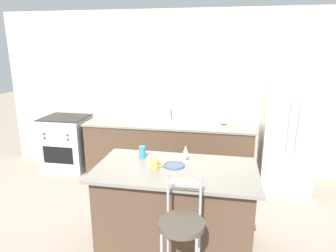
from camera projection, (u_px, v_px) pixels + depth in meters
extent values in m
plane|color=gray|center=(164.00, 183.00, 4.80)|extent=(18.00, 18.00, 0.00)
cube|color=beige|center=(172.00, 93.00, 5.09)|extent=(6.00, 0.07, 2.70)
cube|color=#4C3828|center=(168.00, 150.00, 5.03)|extent=(2.73, 0.63, 0.86)
cube|color=gray|center=(168.00, 124.00, 4.91)|extent=(2.76, 0.66, 0.03)
cube|color=black|center=(168.00, 124.00, 4.91)|extent=(0.56, 0.34, 0.01)
cylinder|color=#ADAFB5|center=(171.00, 114.00, 5.08)|extent=(0.02, 0.02, 0.22)
cylinder|color=#ADAFB5|center=(170.00, 109.00, 5.00)|extent=(0.02, 0.12, 0.02)
cube|color=#4C3828|center=(175.00, 209.00, 3.23)|extent=(1.57, 0.81, 0.87)
cube|color=gray|center=(176.00, 170.00, 3.11)|extent=(1.69, 0.93, 0.03)
cube|color=#BCBCC1|center=(287.00, 126.00, 4.50)|extent=(0.73, 0.72, 1.93)
cylinder|color=#939399|center=(289.00, 126.00, 4.12)|extent=(0.02, 0.02, 0.73)
cylinder|color=#939399|center=(298.00, 126.00, 4.10)|extent=(0.02, 0.02, 0.73)
cube|color=#ADAFB5|center=(67.00, 143.00, 5.31)|extent=(0.75, 0.66, 0.92)
cube|color=black|center=(58.00, 155.00, 5.03)|extent=(0.54, 0.01, 0.29)
cube|color=black|center=(65.00, 117.00, 5.19)|extent=(0.75, 0.66, 0.02)
cylinder|color=black|center=(44.00, 134.00, 4.96)|extent=(0.03, 0.02, 0.03)
cylinder|color=black|center=(67.00, 135.00, 4.89)|extent=(0.03, 0.02, 0.03)
cylinder|color=black|center=(44.00, 138.00, 4.98)|extent=(0.03, 0.02, 0.03)
cylinder|color=black|center=(68.00, 140.00, 4.91)|extent=(0.03, 0.02, 0.03)
cylinder|color=#99999E|center=(168.00, 250.00, 2.71)|extent=(0.02, 0.02, 0.70)
cylinder|color=#4C4238|center=(182.00, 224.00, 2.45)|extent=(0.39, 0.39, 0.04)
cylinder|color=#99999E|center=(168.00, 193.00, 2.56)|extent=(0.02, 0.02, 0.35)
cylinder|color=#99999E|center=(201.00, 196.00, 2.51)|extent=(0.02, 0.02, 0.35)
cube|color=#99999E|center=(184.00, 182.00, 2.50)|extent=(0.28, 0.02, 0.04)
cylinder|color=#425170|center=(174.00, 165.00, 3.16)|extent=(0.22, 0.22, 0.01)
torus|color=#425170|center=(174.00, 165.00, 3.16)|extent=(0.22, 0.22, 0.01)
cylinder|color=white|center=(185.00, 162.00, 3.28)|extent=(0.06, 0.06, 0.00)
cylinder|color=white|center=(185.00, 158.00, 3.27)|extent=(0.01, 0.01, 0.09)
cone|color=white|center=(186.00, 150.00, 3.24)|extent=(0.07, 0.07, 0.10)
cylinder|color=#C1B251|center=(154.00, 164.00, 3.09)|extent=(0.09, 0.09, 0.10)
torus|color=#C1B251|center=(159.00, 164.00, 3.08)|extent=(0.07, 0.01, 0.07)
cylinder|color=teal|center=(142.00, 152.00, 3.38)|extent=(0.07, 0.07, 0.14)
ellipsoid|color=beige|center=(224.00, 121.00, 4.85)|extent=(0.13, 0.13, 0.10)
cylinder|color=brown|center=(224.00, 117.00, 4.83)|extent=(0.02, 0.02, 0.02)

